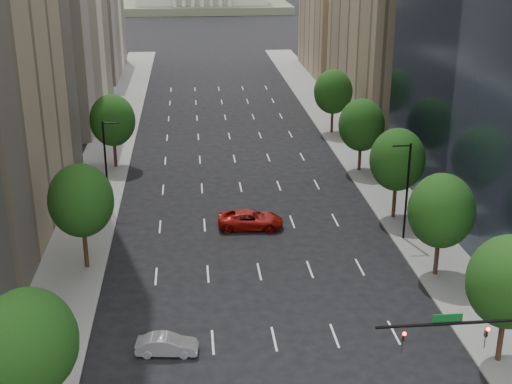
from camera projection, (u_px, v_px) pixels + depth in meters
name	position (u px, v px, depth m)	size (l,w,h in m)	color
sidewalk_left	(82.00, 229.00, 64.47)	(6.00, 200.00, 0.15)	slate
sidewalk_right	(408.00, 217.00, 67.28)	(6.00, 200.00, 0.15)	slate
filler_left	(82.00, 26.00, 131.24)	(14.00, 26.00, 18.00)	beige
parking_tan_right	(397.00, 12.00, 100.13)	(14.00, 30.00, 30.00)	#8C7759
filler_right	(345.00, 30.00, 133.33)	(14.00, 26.00, 16.00)	#8C7759
tree_right_1	(509.00, 282.00, 42.79)	(5.20, 5.20, 8.75)	#382316
tree_right_2	(441.00, 211.00, 54.02)	(5.20, 5.20, 8.61)	#382316
tree_right_3	(397.00, 160.00, 65.09)	(5.20, 5.20, 8.89)	#382316
tree_right_4	(361.00, 125.00, 78.28)	(5.20, 5.20, 8.46)	#382316
tree_right_5	(333.00, 92.00, 93.08)	(5.20, 5.20, 8.75)	#382316
tree_left_0	(29.00, 342.00, 36.53)	(5.20, 5.20, 8.75)	#382316
tree_left_1	(81.00, 201.00, 55.08)	(5.20, 5.20, 8.97)	#382316
tree_left_2	(113.00, 120.00, 79.40)	(5.20, 5.20, 8.68)	#382316
streetlight_rn	(407.00, 189.00, 60.75)	(1.70, 0.20, 9.00)	black
streetlight_ln	(106.00, 163.00, 67.63)	(1.70, 0.20, 9.00)	black
traffic_signal	(494.00, 348.00, 37.09)	(9.12, 0.40, 7.38)	black
foothills	(234.00, 11.00, 584.72)	(720.00, 413.00, 263.00)	brown
car_silver	(167.00, 345.00, 45.41)	(1.41, 4.05, 1.33)	#A8A8AD
car_red_far	(250.00, 219.00, 64.63)	(2.79, 6.06, 1.68)	maroon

